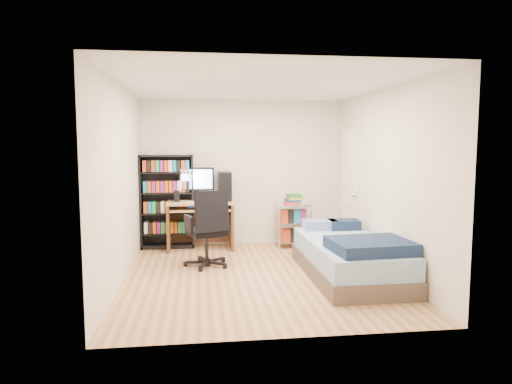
{
  "coord_description": "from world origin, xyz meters",
  "views": [
    {
      "loc": [
        -0.78,
        -5.89,
        1.75
      ],
      "look_at": [
        0.02,
        0.4,
        1.08
      ],
      "focal_mm": 32.0,
      "sensor_mm": 36.0,
      "label": 1
    }
  ],
  "objects": [
    {
      "name": "door",
      "position": [
        1.72,
        1.35,
        1.0
      ],
      "size": [
        0.12,
        0.8,
        2.0
      ],
      "color": "white",
      "rests_on": "room"
    },
    {
      "name": "bed",
      "position": [
        1.19,
        -0.21,
        0.27
      ],
      "size": [
        1.08,
        2.16,
        0.62
      ],
      "color": "brown",
      "rests_on": "room"
    },
    {
      "name": "wire_cart",
      "position": [
        0.82,
        1.64,
        0.59
      ],
      "size": [
        0.56,
        0.4,
        0.91
      ],
      "rotation": [
        0.0,
        0.0,
        0.0
      ],
      "color": "silver",
      "rests_on": "room"
    },
    {
      "name": "media_shelf",
      "position": [
        -1.3,
        1.84,
        0.81
      ],
      "size": [
        0.88,
        0.29,
        1.63
      ],
      "color": "black",
      "rests_on": "room"
    },
    {
      "name": "computer_desk",
      "position": [
        -0.64,
        1.73,
        0.73
      ],
      "size": [
        1.08,
        0.63,
        1.36
      ],
      "color": "tan",
      "rests_on": "room"
    },
    {
      "name": "office_chair",
      "position": [
        -0.65,
        0.54,
        0.35
      ],
      "size": [
        0.83,
        0.83,
        1.1
      ],
      "rotation": [
        0.0,
        0.0,
        0.32
      ],
      "color": "black",
      "rests_on": "room"
    },
    {
      "name": "room",
      "position": [
        0.0,
        0.0,
        1.25
      ],
      "size": [
        3.58,
        4.08,
        2.58
      ],
      "color": "tan",
      "rests_on": "ground"
    }
  ]
}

